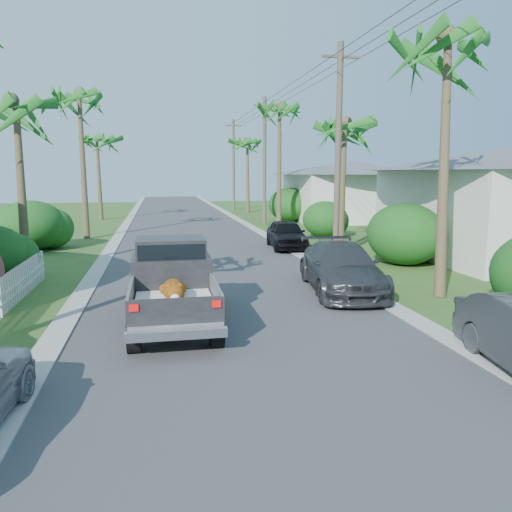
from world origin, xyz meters
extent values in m
plane|color=#315921|center=(0.00, 0.00, 0.00)|extent=(120.00, 120.00, 0.00)
cube|color=#38383A|center=(0.00, 25.00, 0.01)|extent=(8.00, 100.00, 0.02)
cube|color=#A5A39E|center=(-4.30, 25.00, 0.03)|extent=(0.60, 100.00, 0.06)
cube|color=#A5A39E|center=(4.30, 25.00, 0.03)|extent=(0.60, 100.00, 0.06)
cylinder|color=black|center=(-2.51, 2.65, 0.38)|extent=(0.28, 0.76, 0.76)
cylinder|color=black|center=(-0.81, 2.65, 0.38)|extent=(0.28, 0.76, 0.76)
cylinder|color=black|center=(-2.51, 5.90, 0.38)|extent=(0.28, 0.76, 0.76)
cylinder|color=black|center=(-0.81, 5.90, 0.38)|extent=(0.28, 0.76, 0.76)
cube|color=gray|center=(-1.66, 3.30, 0.62)|extent=(1.90, 2.40, 0.24)
cube|color=gray|center=(-2.58, 3.30, 1.00)|extent=(0.06, 2.40, 0.55)
cube|color=gray|center=(-0.74, 3.30, 1.00)|extent=(0.06, 2.40, 0.55)
cube|color=black|center=(-1.66, 2.13, 0.98)|extent=(1.92, 0.08, 0.52)
cube|color=silver|center=(-1.66, 1.97, 0.55)|extent=(1.98, 0.18, 0.18)
cube|color=red|center=(-2.46, 2.08, 1.10)|extent=(0.18, 0.05, 0.14)
cube|color=red|center=(-0.86, 2.08, 1.10)|extent=(0.18, 0.05, 0.14)
cube|color=black|center=(-1.66, 5.15, 1.05)|extent=(1.94, 1.65, 1.10)
cube|color=black|center=(-1.66, 5.15, 1.78)|extent=(1.70, 1.35, 0.55)
cube|color=black|center=(-1.66, 4.48, 1.75)|extent=(1.60, 0.05, 0.45)
cube|color=black|center=(-1.66, 6.40, 0.90)|extent=(1.94, 1.20, 0.80)
cube|color=white|center=(-1.66, 3.30, 0.82)|extent=(1.70, 2.10, 0.16)
ellipsoid|color=orange|center=(-1.66, 3.40, 1.12)|extent=(0.48, 1.25, 0.43)
sphere|color=orange|center=(-1.66, 2.65, 1.20)|extent=(0.40, 0.40, 0.40)
ellipsoid|color=white|center=(-1.66, 3.40, 1.02)|extent=(0.32, 0.86, 0.18)
imported|color=#323438|center=(3.60, 7.00, 0.74)|extent=(2.69, 5.30, 1.48)
imported|color=black|center=(4.20, 16.15, 0.70)|extent=(1.96, 4.21, 1.40)
cone|color=brown|center=(-6.80, 12.00, 3.10)|extent=(0.36, 0.61, 6.21)
cone|color=brown|center=(-6.00, 22.00, 4.00)|extent=(0.36, 0.36, 8.00)
cone|color=brown|center=(-6.50, 34.00, 3.25)|extent=(0.36, 0.75, 6.51)
cone|color=brown|center=(6.30, 6.00, 3.75)|extent=(0.36, 0.73, 7.51)
cone|color=brown|center=(6.60, 15.00, 3.00)|extent=(0.36, 0.54, 6.01)
cone|color=brown|center=(6.20, 26.00, 4.10)|extent=(0.36, 0.36, 8.20)
cone|color=brown|center=(6.50, 40.00, 3.40)|extent=(0.36, 0.63, 6.81)
ellipsoid|color=#164E1B|center=(-8.00, 18.00, 1.20)|extent=(3.20, 3.52, 2.40)
ellipsoid|color=#164E1B|center=(7.80, 11.00, 1.25)|extent=(3.00, 3.30, 2.50)
ellipsoid|color=#164E1B|center=(7.50, 20.00, 1.05)|extent=(2.60, 2.86, 2.10)
ellipsoid|color=#164E1B|center=(8.00, 30.00, 1.30)|extent=(3.20, 3.52, 2.60)
cube|color=silver|center=(13.00, 12.00, 1.90)|extent=(8.00, 9.00, 3.80)
cone|color=#595B60|center=(13.00, 12.00, 4.30)|extent=(6.48, 6.48, 1.00)
cube|color=silver|center=(13.00, 30.00, 1.80)|extent=(9.00, 8.00, 3.60)
cone|color=#595B60|center=(13.00, 30.00, 4.10)|extent=(6.48, 6.48, 1.00)
cylinder|color=brown|center=(5.60, 13.00, 4.50)|extent=(0.26, 0.26, 9.00)
cube|color=brown|center=(5.60, 13.00, 8.40)|extent=(1.60, 0.10, 0.10)
cylinder|color=brown|center=(5.60, 28.00, 4.50)|extent=(0.26, 0.26, 9.00)
cube|color=brown|center=(5.60, 28.00, 8.40)|extent=(1.60, 0.10, 0.10)
cylinder|color=brown|center=(5.60, 43.00, 4.50)|extent=(0.26, 0.26, 9.00)
cube|color=brown|center=(5.60, 43.00, 8.40)|extent=(1.60, 0.10, 0.10)
camera|label=1|loc=(-1.93, -7.48, 3.64)|focal=35.00mm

